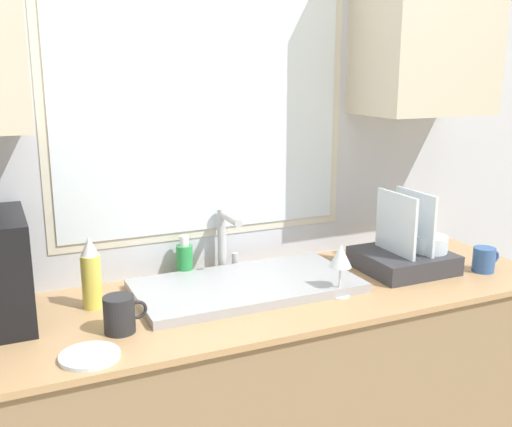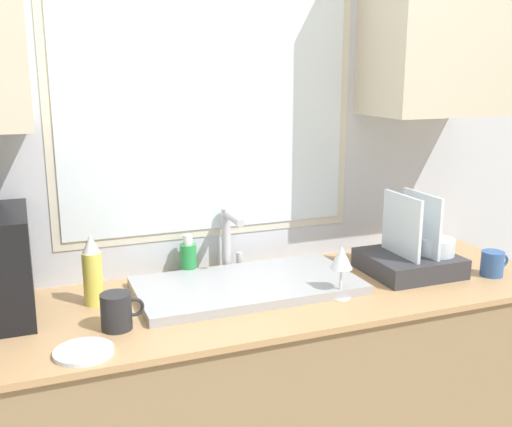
# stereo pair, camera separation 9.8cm
# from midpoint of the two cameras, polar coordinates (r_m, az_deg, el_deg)

# --- Properties ---
(countertop) EXTENTS (2.21, 0.65, 0.91)m
(countertop) POSITION_cam_midpoint_polar(r_m,az_deg,el_deg) (2.16, -2.94, -19.19)
(countertop) COLOR #8C7251
(countertop) RESTS_ON ground_plane
(wall_back) EXTENTS (6.00, 0.38, 2.60)m
(wall_back) POSITION_cam_midpoint_polar(r_m,az_deg,el_deg) (2.11, -6.28, 7.51)
(wall_back) COLOR silver
(wall_back) RESTS_ON ground_plane
(sink_basin) EXTENTS (0.73, 0.38, 0.03)m
(sink_basin) POSITION_cam_midpoint_polar(r_m,az_deg,el_deg) (2.00, -2.35, -6.91)
(sink_basin) COLOR #9EA0A5
(sink_basin) RESTS_ON countertop
(faucet) EXTENTS (0.08, 0.18, 0.23)m
(faucet) POSITION_cam_midpoint_polar(r_m,az_deg,el_deg) (2.14, -4.23, -2.12)
(faucet) COLOR #B7B7BC
(faucet) RESTS_ON countertop
(dish_rack) EXTENTS (0.31, 0.29, 0.29)m
(dish_rack) POSITION_cam_midpoint_polar(r_m,az_deg,el_deg) (2.24, 12.91, -3.74)
(dish_rack) COLOR #333338
(dish_rack) RESTS_ON countertop
(spray_bottle) EXTENTS (0.06, 0.06, 0.23)m
(spray_bottle) POSITION_cam_midpoint_polar(r_m,az_deg,el_deg) (1.91, -16.86, -5.54)
(spray_bottle) COLOR #D8CC4C
(spray_bottle) RESTS_ON countertop
(soap_bottle) EXTENTS (0.06, 0.06, 0.15)m
(soap_bottle) POSITION_cam_midpoint_polar(r_m,az_deg,el_deg) (2.13, -8.13, -4.39)
(soap_bottle) COLOR #268C3F
(soap_bottle) RESTS_ON countertop
(mug_near_sink) EXTENTS (0.12, 0.09, 0.10)m
(mug_near_sink) POSITION_cam_midpoint_polar(r_m,az_deg,el_deg) (1.74, -14.44, -9.30)
(mug_near_sink) COLOR #262628
(mug_near_sink) RESTS_ON countertop
(wine_glass) EXTENTS (0.07, 0.07, 0.17)m
(wine_glass) POSITION_cam_midpoint_polar(r_m,az_deg,el_deg) (1.92, 6.61, -4.22)
(wine_glass) COLOR silver
(wine_glass) RESTS_ON countertop
(mug_by_rack) EXTENTS (0.11, 0.08, 0.09)m
(mug_by_rack) POSITION_cam_midpoint_polar(r_m,az_deg,el_deg) (2.30, 19.78, -4.15)
(mug_by_rack) COLOR #335999
(mug_by_rack) RESTS_ON countertop
(small_plate) EXTENTS (0.15, 0.15, 0.01)m
(small_plate) POSITION_cam_midpoint_polar(r_m,az_deg,el_deg) (1.63, -17.27, -12.86)
(small_plate) COLOR silver
(small_plate) RESTS_ON countertop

